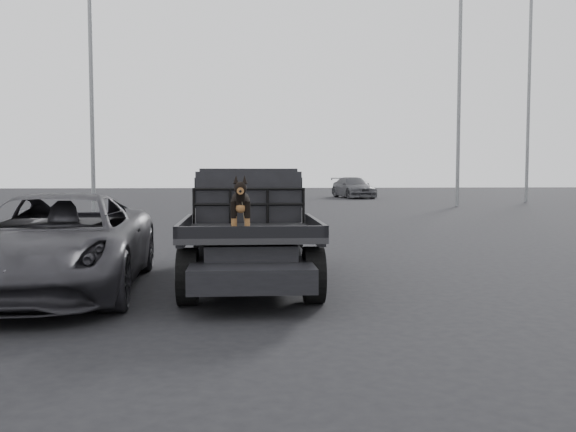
{
  "coord_description": "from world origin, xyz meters",
  "views": [
    {
      "loc": [
        -0.71,
        -8.0,
        1.76
      ],
      "look_at": [
        -0.14,
        -0.3,
        1.22
      ],
      "focal_mm": 40.0,
      "sensor_mm": 36.0,
      "label": 1
    }
  ],
  "objects": [
    {
      "name": "dog",
      "position": [
        -0.71,
        0.45,
        1.29
      ],
      "size": [
        0.32,
        0.6,
        0.74
      ],
      "primitive_type": null,
      "color": "black",
      "rests_on": "flatbed_ute"
    },
    {
      "name": "headache_rack",
      "position": [
        -0.58,
        2.3,
        1.2
      ],
      "size": [
        1.8,
        0.08,
        0.55
      ],
      "primitive_type": null,
      "color": "black",
      "rests_on": "flatbed_ute"
    },
    {
      "name": "parked_suv",
      "position": [
        -3.36,
        1.44,
        0.72
      ],
      "size": [
        2.61,
        5.25,
        1.43
      ],
      "primitive_type": "imported",
      "rotation": [
        0.0,
        0.0,
        0.05
      ],
      "color": "#302F34",
      "rests_on": "ground"
    },
    {
      "name": "ute_cab",
      "position": [
        -0.58,
        3.05,
        1.36
      ],
      "size": [
        1.72,
        1.3,
        0.88
      ],
      "primitive_type": null,
      "color": "black",
      "rests_on": "flatbed_ute"
    },
    {
      "name": "floodlight_far",
      "position": [
        15.54,
        27.41,
        8.6
      ],
      "size": [
        1.08,
        0.28,
        15.98
      ],
      "color": "slate",
      "rests_on": "ground"
    },
    {
      "name": "distant_car_a",
      "position": [
        0.32,
        29.97,
        0.71
      ],
      "size": [
        1.8,
        4.41,
        1.42
      ],
      "primitive_type": "imported",
      "rotation": [
        0.0,
        0.0,
        -0.07
      ],
      "color": "#48484C",
      "rests_on": "ground"
    },
    {
      "name": "ground",
      "position": [
        0.0,
        0.0,
        0.0
      ],
      "size": [
        120.0,
        120.0,
        0.0
      ],
      "primitive_type": "plane",
      "color": "black",
      "rests_on": "ground"
    },
    {
      "name": "floodlight_near",
      "position": [
        -7.04,
        20.18,
        7.4
      ],
      "size": [
        1.08,
        0.28,
        13.6
      ],
      "color": "slate",
      "rests_on": "ground"
    },
    {
      "name": "flatbed_ute",
      "position": [
        -0.58,
        2.1,
        0.46
      ],
      "size": [
        2.0,
        5.4,
        0.92
      ],
      "primitive_type": null,
      "color": "black",
      "rests_on": "ground"
    },
    {
      "name": "distant_car_b",
      "position": [
        6.73,
        33.94,
        0.68
      ],
      "size": [
        2.7,
        4.94,
        1.36
      ],
      "primitive_type": "imported",
      "rotation": [
        0.0,
        0.0,
        0.18
      ],
      "color": "#48484D",
      "rests_on": "ground"
    },
    {
      "name": "floodlight_mid",
      "position": [
        10.08,
        23.26,
        7.78
      ],
      "size": [
        1.08,
        0.28,
        14.36
      ],
      "color": "slate",
      "rests_on": "ground"
    }
  ]
}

